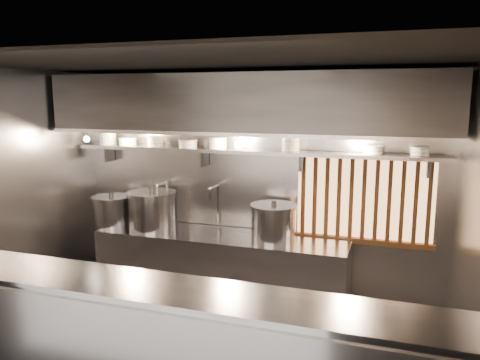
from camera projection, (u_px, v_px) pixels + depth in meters
The scene contains 25 objects.
floor at pixel (209, 359), 4.52m from camera, with size 4.50×4.50×0.00m, color black.
ceiling at pixel (205, 62), 4.03m from camera, with size 4.50×4.50×0.00m, color black.
wall_back at pixel (254, 189), 5.68m from camera, with size 4.50×4.50×0.00m, color gray.
wall_left at pixel (11, 202), 4.97m from camera, with size 3.00×3.00×0.00m, color gray.
wall_right at pixel (479, 243), 3.58m from camera, with size 3.00×3.00×0.00m, color gray.
serving_counter at pixel (160, 357), 3.53m from camera, with size 4.50×0.56×1.13m.
cooking_bench at pixel (221, 271), 5.59m from camera, with size 3.00×0.70×0.90m, color #9C9CA1.
bowl_shelf at pixel (250, 151), 5.43m from camera, with size 4.40×0.34×0.04m, color #9C9CA1.
exhaust_hood at pixel (244, 104), 5.12m from camera, with size 4.40×0.81×0.65m.
wood_screen at pixel (364, 199), 5.24m from camera, with size 1.56×0.09×1.04m.
faucet_left at pixel (164, 193), 5.93m from camera, with size 0.04×0.30×0.50m.
faucet_right at pixel (216, 196), 5.71m from camera, with size 0.04×0.30×0.50m.
heat_lamp at pixel (85, 134), 5.54m from camera, with size 0.25×0.35×0.20m.
pendant_bulb at pixel (238, 145), 5.33m from camera, with size 0.09×0.09×0.19m.
stock_pot_left at pixel (112, 211), 5.89m from camera, with size 0.51×0.51×0.41m.
stock_pot_mid at pixel (152, 210), 5.75m from camera, with size 0.71×0.71×0.50m.
stock_pot_right at pixel (274, 222), 5.28m from camera, with size 0.65×0.65×0.45m.
bowl_stack_0 at pixel (108, 138), 6.00m from camera, with size 0.23×0.23×0.17m.
bowl_stack_1 at pixel (128, 141), 5.92m from camera, with size 0.23×0.23×0.09m.
bowl_stack_2 at pixel (157, 141), 5.79m from camera, with size 0.24×0.24×0.13m.
bowl_stack_3 at pixel (188, 143), 5.66m from camera, with size 0.23×0.23×0.09m.
bowl_stack_4 at pixel (218, 143), 5.53m from camera, with size 0.22×0.22×0.13m.
bowl_stack_5 at pixel (291, 144), 5.26m from camera, with size 0.21×0.21×0.17m.
bowl_stack_6 at pixel (373, 150), 4.99m from camera, with size 0.22×0.22×0.09m.
bowl_stack_7 at pixel (420, 151), 4.84m from camera, with size 0.20×0.20×0.09m.
Camera 1 is at (1.59, -3.84, 2.50)m, focal length 35.00 mm.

